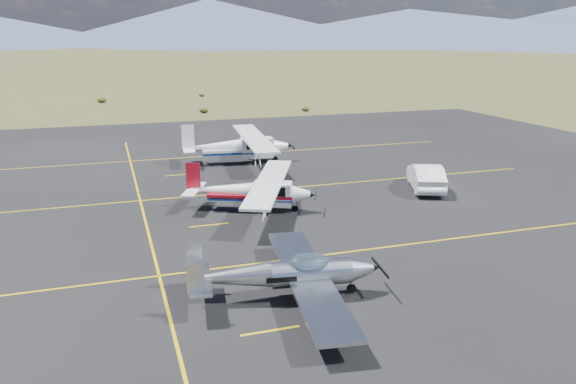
{
  "coord_description": "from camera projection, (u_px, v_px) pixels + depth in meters",
  "views": [
    {
      "loc": [
        -7.5,
        -19.14,
        9.28
      ],
      "look_at": [
        0.95,
        6.75,
        1.6
      ],
      "focal_mm": 35.0,
      "sensor_mm": 36.0,
      "label": 1
    }
  ],
  "objects": [
    {
      "name": "ground",
      "position": [
        318.0,
        276.0,
        22.28
      ],
      "size": [
        1600.0,
        1600.0,
        0.0
      ],
      "primitive_type": "plane",
      "color": "#383D1C",
      "rests_on": "ground"
    },
    {
      "name": "aircraft_cessna",
      "position": [
        251.0,
        190.0,
        30.31
      ],
      "size": [
        7.42,
        9.88,
        2.59
      ],
      "rotation": [
        0.0,
        0.0,
        -0.41
      ],
      "color": "white",
      "rests_on": "apron"
    },
    {
      "name": "aircraft_low_wing",
      "position": [
        289.0,
        274.0,
        20.15
      ],
      "size": [
        6.86,
        9.49,
        2.05
      ],
      "rotation": [
        0.0,
        0.0,
        -0.14
      ],
      "color": "silver",
      "rests_on": "apron"
    },
    {
      "name": "aircraft_plain",
      "position": [
        238.0,
        146.0,
        41.47
      ],
      "size": [
        7.14,
        11.85,
        2.99
      ],
      "rotation": [
        0.0,
        0.0,
        -0.1
      ],
      "color": "white",
      "rests_on": "apron"
    },
    {
      "name": "sedan",
      "position": [
        426.0,
        177.0,
        34.56
      ],
      "size": [
        3.42,
        5.2,
        1.62
      ],
      "primitive_type": "imported",
      "rotation": [
        0.0,
        0.0,
        2.76
      ],
      "color": "white",
      "rests_on": "apron"
    },
    {
      "name": "apron",
      "position": [
        269.0,
        222.0,
        28.68
      ],
      "size": [
        72.0,
        72.0,
        0.02
      ],
      "primitive_type": "cube",
      "color": "black",
      "rests_on": "ground"
    }
  ]
}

